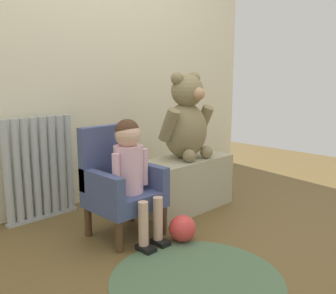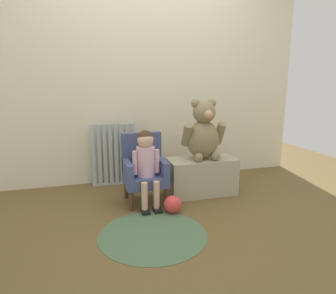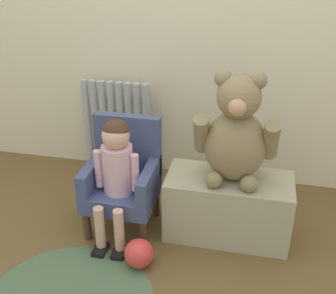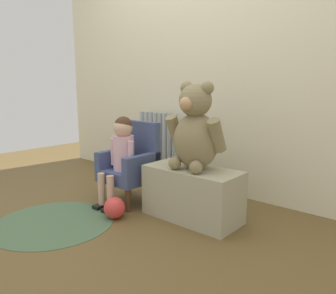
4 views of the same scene
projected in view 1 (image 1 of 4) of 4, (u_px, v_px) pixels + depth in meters
ground_plane at (203, 253)px, 2.06m from camera, size 6.00×6.00×0.00m
back_wall at (75, 41)px, 2.69m from camera, size 3.80×0.05×2.40m
radiator at (40, 169)px, 2.49m from camera, size 0.50×0.05×0.69m
child_armchair at (120, 183)px, 2.26m from camera, size 0.39×0.37×0.66m
child_figure at (131, 163)px, 2.16m from camera, size 0.25×0.35×0.71m
low_bench at (185, 183)px, 2.72m from camera, size 0.70×0.33×0.37m
large_teddy_bear at (186, 121)px, 2.65m from camera, size 0.44×0.31×0.61m
floor_rug at (196, 279)px, 1.78m from camera, size 0.84×0.84×0.01m
toy_ball at (182, 228)px, 2.19m from camera, size 0.16×0.16×0.16m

